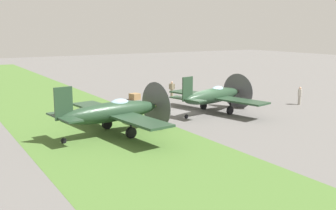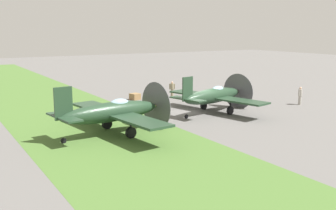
# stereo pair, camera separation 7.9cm
# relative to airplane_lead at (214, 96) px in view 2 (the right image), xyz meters

# --- Properties ---
(ground_plane) EXTENTS (160.00, 160.00, 0.00)m
(ground_plane) POSITION_rel_airplane_lead_xyz_m (-0.50, -1.56, -1.50)
(ground_plane) COLOR #605E5B
(grass_verge) EXTENTS (120.00, 11.00, 0.01)m
(grass_verge) POSITION_rel_airplane_lead_xyz_m (-0.50, -11.15, -1.49)
(grass_verge) COLOR #476B2D
(grass_verge) RESTS_ON ground
(airplane_lead) EXTENTS (10.08, 8.06, 3.57)m
(airplane_lead) POSITION_rel_airplane_lead_xyz_m (0.00, 0.00, 0.00)
(airplane_lead) COLOR #233D28
(airplane_lead) RESTS_ON ground
(airplane_wingman) EXTENTS (10.75, 8.53, 3.81)m
(airplane_wingman) POSITION_rel_airplane_lead_xyz_m (2.34, -10.50, 0.10)
(airplane_wingman) COLOR #233D28
(airplane_wingman) RESTS_ON ground
(ground_crew_chief) EXTENTS (0.38, 0.60, 1.73)m
(ground_crew_chief) POSITION_rel_airplane_lead_xyz_m (1.31, 9.38, -0.58)
(ground_crew_chief) COLOR #9E998E
(ground_crew_chief) RESTS_ON ground
(ground_crew_mechanic) EXTENTS (0.41, 0.53, 1.73)m
(ground_crew_mechanic) POSITION_rel_airplane_lead_xyz_m (-8.55, 0.96, -0.58)
(ground_crew_mechanic) COLOR #847A5B
(ground_crew_mechanic) RESTS_ON ground
(supply_crate) EXTENTS (1.08, 1.08, 0.64)m
(supply_crate) POSITION_rel_airplane_lead_xyz_m (-9.47, -3.00, -1.18)
(supply_crate) COLOR olive
(supply_crate) RESTS_ON ground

